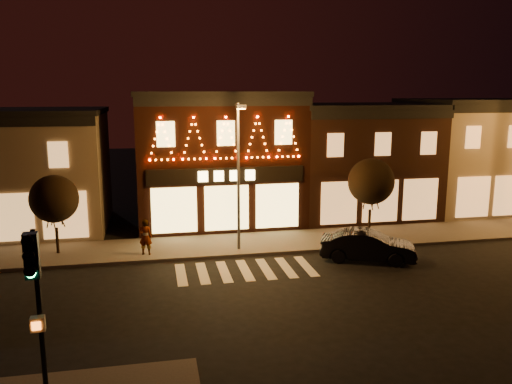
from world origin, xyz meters
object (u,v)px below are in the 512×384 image
object	(u,v)px
dark_sedan	(368,246)
pedestrian	(146,237)
traffic_signal_near	(36,288)
streetlamp_mid	(239,166)

from	to	relation	value
dark_sedan	pedestrian	xyz separation A→B (m)	(-10.82, 2.75, 0.30)
dark_sedan	traffic_signal_near	bearing A→B (deg)	150.79
traffic_signal_near	streetlamp_mid	world-z (taller)	streetlamp_mid
streetlamp_mid	dark_sedan	xyz separation A→B (m)	(6.04, -2.56, -3.84)
streetlamp_mid	dark_sedan	size ratio (longest dim) A/B	1.64
traffic_signal_near	pedestrian	bearing A→B (deg)	74.82
traffic_signal_near	dark_sedan	world-z (taller)	traffic_signal_near
traffic_signal_near	pedestrian	size ratio (longest dim) A/B	2.66
streetlamp_mid	pedestrian	world-z (taller)	streetlamp_mid
dark_sedan	pedestrian	distance (m)	11.17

